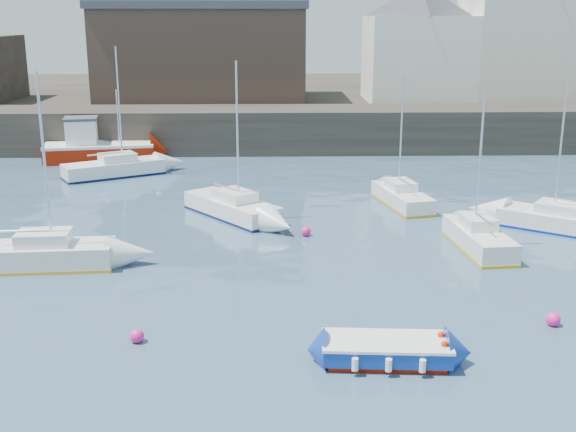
{
  "coord_description": "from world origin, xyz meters",
  "views": [
    {
      "loc": [
        -0.74,
        -16.18,
        9.37
      ],
      "look_at": [
        0.0,
        12.0,
        1.5
      ],
      "focal_mm": 45.0,
      "sensor_mm": 36.0,
      "label": 1
    }
  ],
  "objects_px": {
    "sailboat_c": "(478,238)",
    "buoy_far": "(306,236)",
    "fishing_boat": "(96,147)",
    "sailboat_a": "(39,255)",
    "sailboat_h": "(114,168)",
    "buoy_mid": "(553,325)",
    "sailboat_d": "(566,221)",
    "sailboat_b": "(232,207)",
    "sailboat_f": "(402,197)",
    "blue_dinghy": "(386,350)",
    "buoy_near": "(137,342)"
  },
  "relations": [
    {
      "from": "blue_dinghy",
      "to": "buoy_far",
      "type": "xyz_separation_m",
      "value": [
        -1.63,
        12.06,
        -0.38
      ]
    },
    {
      "from": "sailboat_f",
      "to": "buoy_far",
      "type": "bearing_deg",
      "value": -135.12
    },
    {
      "from": "buoy_mid",
      "to": "buoy_far",
      "type": "xyz_separation_m",
      "value": [
        -7.25,
        9.72,
        0.0
      ]
    },
    {
      "from": "sailboat_h",
      "to": "buoy_near",
      "type": "distance_m",
      "value": 23.67
    },
    {
      "from": "sailboat_h",
      "to": "sailboat_a",
      "type": "bearing_deg",
      "value": -88.3
    },
    {
      "from": "sailboat_c",
      "to": "sailboat_f",
      "type": "xyz_separation_m",
      "value": [
        -1.89,
        7.18,
        -0.04
      ]
    },
    {
      "from": "sailboat_d",
      "to": "buoy_far",
      "type": "distance_m",
      "value": 11.7
    },
    {
      "from": "sailboat_h",
      "to": "buoy_mid",
      "type": "xyz_separation_m",
      "value": [
        18.19,
        -22.19,
        -0.5
      ]
    },
    {
      "from": "blue_dinghy",
      "to": "sailboat_h",
      "type": "distance_m",
      "value": 27.56
    },
    {
      "from": "fishing_boat",
      "to": "buoy_near",
      "type": "xyz_separation_m",
      "value": [
        7.58,
        -27.91,
        -0.91
      ]
    },
    {
      "from": "blue_dinghy",
      "to": "buoy_far",
      "type": "bearing_deg",
      "value": 97.7
    },
    {
      "from": "sailboat_a",
      "to": "sailboat_h",
      "type": "distance_m",
      "value": 16.35
    },
    {
      "from": "blue_dinghy",
      "to": "sailboat_a",
      "type": "xyz_separation_m",
      "value": [
        -12.08,
        8.18,
        0.15
      ]
    },
    {
      "from": "sailboat_c",
      "to": "sailboat_d",
      "type": "distance_m",
      "value": 5.24
    },
    {
      "from": "blue_dinghy",
      "to": "sailboat_d",
      "type": "height_order",
      "value": "sailboat_d"
    },
    {
      "from": "sailboat_f",
      "to": "buoy_mid",
      "type": "relative_size",
      "value": 14.51
    },
    {
      "from": "sailboat_a",
      "to": "sailboat_f",
      "type": "relative_size",
      "value": 1.15
    },
    {
      "from": "sailboat_d",
      "to": "buoy_mid",
      "type": "bearing_deg",
      "value": -113.67
    },
    {
      "from": "sailboat_d",
      "to": "buoy_far",
      "type": "height_order",
      "value": "sailboat_d"
    },
    {
      "from": "fishing_boat",
      "to": "sailboat_f",
      "type": "distance_m",
      "value": 21.99
    },
    {
      "from": "sailboat_a",
      "to": "buoy_mid",
      "type": "bearing_deg",
      "value": -18.28
    },
    {
      "from": "sailboat_b",
      "to": "sailboat_f",
      "type": "xyz_separation_m",
      "value": [
        8.54,
        1.92,
        -0.03
      ]
    },
    {
      "from": "sailboat_b",
      "to": "blue_dinghy",
      "type": "bearing_deg",
      "value": -71.82
    },
    {
      "from": "fishing_boat",
      "to": "sailboat_a",
      "type": "xyz_separation_m",
      "value": [
        2.68,
        -21.21,
        -0.38
      ]
    },
    {
      "from": "fishing_boat",
      "to": "buoy_far",
      "type": "distance_m",
      "value": 21.76
    },
    {
      "from": "buoy_mid",
      "to": "sailboat_a",
      "type": "bearing_deg",
      "value": 161.72
    },
    {
      "from": "fishing_boat",
      "to": "sailboat_d",
      "type": "relative_size",
      "value": 0.98
    },
    {
      "from": "sailboat_c",
      "to": "buoy_far",
      "type": "distance_m",
      "value": 7.36
    },
    {
      "from": "sailboat_b",
      "to": "buoy_far",
      "type": "xyz_separation_m",
      "value": [
        3.38,
        -3.21,
        -0.48
      ]
    },
    {
      "from": "fishing_boat",
      "to": "sailboat_h",
      "type": "bearing_deg",
      "value": -65.68
    },
    {
      "from": "sailboat_c",
      "to": "buoy_far",
      "type": "xyz_separation_m",
      "value": [
        -7.05,
        2.05,
        -0.49
      ]
    },
    {
      "from": "blue_dinghy",
      "to": "buoy_mid",
      "type": "height_order",
      "value": "blue_dinghy"
    },
    {
      "from": "blue_dinghy",
      "to": "sailboat_f",
      "type": "xyz_separation_m",
      "value": [
        3.53,
        17.19,
        0.07
      ]
    },
    {
      "from": "sailboat_b",
      "to": "sailboat_c",
      "type": "height_order",
      "value": "sailboat_b"
    },
    {
      "from": "sailboat_c",
      "to": "buoy_far",
      "type": "bearing_deg",
      "value": 163.81
    },
    {
      "from": "sailboat_d",
      "to": "buoy_mid",
      "type": "relative_size",
      "value": 17.0
    },
    {
      "from": "sailboat_a",
      "to": "buoy_mid",
      "type": "height_order",
      "value": "sailboat_a"
    },
    {
      "from": "sailboat_f",
      "to": "buoy_near",
      "type": "bearing_deg",
      "value": -124.28
    },
    {
      "from": "sailboat_c",
      "to": "buoy_mid",
      "type": "xyz_separation_m",
      "value": [
        0.2,
        -7.68,
        -0.49
      ]
    },
    {
      "from": "buoy_mid",
      "to": "buoy_far",
      "type": "bearing_deg",
      "value": 126.73
    },
    {
      "from": "blue_dinghy",
      "to": "sailboat_c",
      "type": "distance_m",
      "value": 11.38
    },
    {
      "from": "sailboat_h",
      "to": "buoy_mid",
      "type": "relative_size",
      "value": 17.18
    },
    {
      "from": "sailboat_c",
      "to": "sailboat_b",
      "type": "bearing_deg",
      "value": 153.25
    },
    {
      "from": "sailboat_b",
      "to": "sailboat_d",
      "type": "distance_m",
      "value": 15.33
    },
    {
      "from": "fishing_boat",
      "to": "buoy_mid",
      "type": "bearing_deg",
      "value": -53.0
    },
    {
      "from": "blue_dinghy",
      "to": "sailboat_c",
      "type": "relative_size",
      "value": 0.57
    },
    {
      "from": "sailboat_h",
      "to": "buoy_mid",
      "type": "height_order",
      "value": "sailboat_h"
    },
    {
      "from": "fishing_boat",
      "to": "buoy_mid",
      "type": "distance_m",
      "value": 33.89
    },
    {
      "from": "sailboat_d",
      "to": "sailboat_c",
      "type": "bearing_deg",
      "value": -152.28
    },
    {
      "from": "buoy_near",
      "to": "buoy_far",
      "type": "relative_size",
      "value": 0.98
    }
  ]
}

